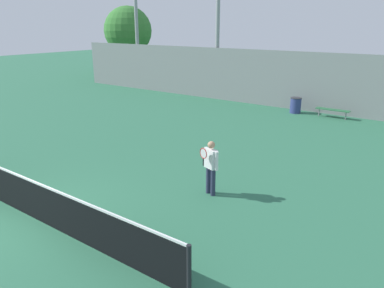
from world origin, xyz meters
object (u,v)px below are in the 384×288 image
(tennis_player, at_px, (211,165))
(bench_courtside_near, at_px, (333,110))
(light_pole_near_left, at_px, (136,17))
(trash_bin, at_px, (296,105))
(tree_green_tall, at_px, (128,31))
(tennis_net, at_px, (28,196))

(tennis_player, height_order, bench_courtside_near, tennis_player)
(tennis_player, xyz_separation_m, light_pole_near_left, (-14.83, 12.54, 4.31))
(trash_bin, distance_m, tree_green_tall, 20.15)
(tennis_player, height_order, trash_bin, tennis_player)
(trash_bin, bearing_deg, tree_green_tall, 162.48)
(tennis_net, relative_size, bench_courtside_near, 5.98)
(light_pole_near_left, relative_size, trash_bin, 10.18)
(tennis_net, height_order, bench_courtside_near, tennis_net)
(tennis_player, xyz_separation_m, trash_bin, (-1.92, 11.58, -0.49))
(tennis_player, height_order, light_pole_near_left, light_pole_near_left)
(bench_courtside_near, xyz_separation_m, light_pole_near_left, (-14.93, 0.92, 4.82))
(tennis_player, distance_m, bench_courtside_near, 11.63)
(tennis_player, relative_size, tree_green_tall, 0.26)
(bench_courtside_near, xyz_separation_m, tree_green_tall, (-20.91, 5.92, 3.72))
(bench_courtside_near, height_order, tree_green_tall, tree_green_tall)
(tennis_net, height_order, trash_bin, tennis_net)
(tennis_player, distance_m, light_pole_near_left, 19.89)
(light_pole_near_left, height_order, trash_bin, light_pole_near_left)
(tennis_net, height_order, tree_green_tall, tree_green_tall)
(tennis_net, xyz_separation_m, tree_green_tall, (-17.72, 21.40, 3.58))
(tennis_player, relative_size, light_pole_near_left, 0.18)
(tree_green_tall, bearing_deg, bench_courtside_near, -15.82)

